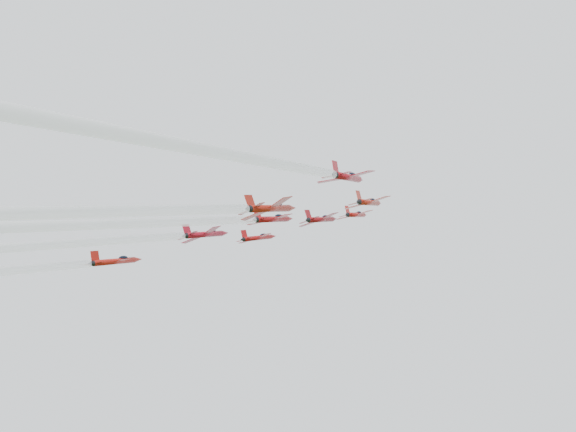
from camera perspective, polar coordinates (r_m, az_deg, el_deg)
The scene contains 6 objects.
jet_lead at distance 147.25m, azimuth 6.10°, elevation 0.13°, with size 8.98×11.90×6.24m.
jet_row2_left at distance 143.65m, azimuth -2.64°, elevation -1.93°, with size 8.98×11.90×6.23m.
jet_row2_center at distance 139.03m, azimuth 2.99°, elevation -0.28°, with size 9.81×12.99×6.81m.
jet_row2_right at distance 131.81m, azimuth 7.25°, elevation 1.22°, with size 10.05×13.32×6.98m.
jet_center at distance 84.36m, azimuth -18.95°, elevation -0.73°, with size 9.76×96.45×45.45m.
jet_rear_farright at distance 60.12m, azimuth -13.48°, elevation 5.10°, with size 9.10×89.96×42.39m.
Camera 1 is at (64.48, -89.60, 71.53)m, focal length 40.00 mm.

